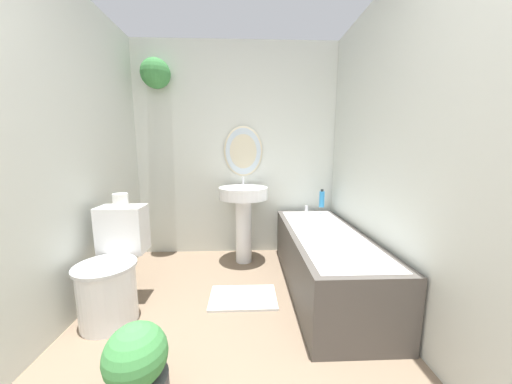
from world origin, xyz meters
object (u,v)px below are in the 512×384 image
object	(u,v)px
toilet	(113,272)
shampoo_bottle	(322,199)
pedestal_sink	(243,208)
potted_plant	(137,369)
toilet_paper_roll	(120,200)
bathtub	(325,259)

from	to	relation	value
toilet	shampoo_bottle	size ratio (longest dim) A/B	3.91
toilet	pedestal_sink	size ratio (longest dim) A/B	0.84
potted_plant	pedestal_sink	bearing A→B (deg)	73.94
toilet	potted_plant	distance (m)	0.89
toilet	shampoo_bottle	xyz separation A→B (m)	(1.82, 0.99, 0.35)
toilet	potted_plant	world-z (taller)	toilet
potted_plant	toilet_paper_roll	distance (m)	1.22
toilet	toilet_paper_roll	bearing A→B (deg)	90.00
toilet	pedestal_sink	world-z (taller)	pedestal_sink
shampoo_bottle	potted_plant	distance (m)	2.24
toilet	bathtub	world-z (taller)	toilet
potted_plant	shampoo_bottle	bearing A→B (deg)	52.11
toilet	toilet_paper_roll	distance (m)	0.54
bathtub	toilet_paper_roll	distance (m)	1.76
toilet	bathtub	distance (m)	1.70
pedestal_sink	toilet_paper_roll	xyz separation A→B (m)	(-0.95, -0.70, 0.23)
bathtub	toilet_paper_roll	world-z (taller)	toilet_paper_roll
pedestal_sink	bathtub	bearing A→B (deg)	-38.69
pedestal_sink	bathtub	distance (m)	0.98
pedestal_sink	shampoo_bottle	bearing A→B (deg)	5.75
toilet	bathtub	size ratio (longest dim) A/B	0.47
shampoo_bottle	bathtub	bearing A→B (deg)	-103.17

